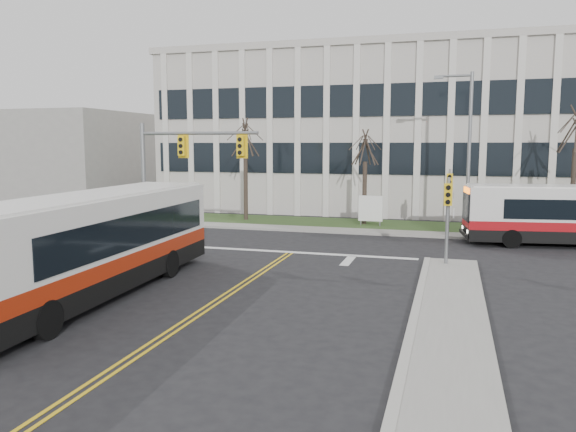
# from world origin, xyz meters

# --- Properties ---
(ground) EXTENTS (120.00, 120.00, 0.00)m
(ground) POSITION_xyz_m (0.00, 0.00, 0.00)
(ground) COLOR black
(ground) RESTS_ON ground
(sidewalk_east) EXTENTS (2.00, 26.00, 0.14)m
(sidewalk_east) POSITION_xyz_m (7.50, -5.00, 0.07)
(sidewalk_east) COLOR #9E9B93
(sidewalk_east) RESTS_ON ground
(sidewalk_cross) EXTENTS (44.00, 1.60, 0.14)m
(sidewalk_cross) POSITION_xyz_m (5.00, 15.20, 0.07)
(sidewalk_cross) COLOR #9E9B93
(sidewalk_cross) RESTS_ON ground
(building_lawn) EXTENTS (44.00, 5.00, 0.12)m
(building_lawn) POSITION_xyz_m (5.00, 18.00, 0.06)
(building_lawn) COLOR #2D4B20
(building_lawn) RESTS_ON ground
(office_building) EXTENTS (40.00, 16.00, 12.00)m
(office_building) POSITION_xyz_m (5.00, 30.00, 6.00)
(office_building) COLOR beige
(office_building) RESTS_ON ground
(building_annex) EXTENTS (12.00, 12.00, 8.00)m
(building_annex) POSITION_xyz_m (-26.00, 26.00, 4.00)
(building_annex) COLOR #9E9B93
(building_annex) RESTS_ON ground
(mast_arm_signal) EXTENTS (6.11, 0.38, 6.20)m
(mast_arm_signal) POSITION_xyz_m (-5.62, 7.16, 4.26)
(mast_arm_signal) COLOR slate
(mast_arm_signal) RESTS_ON ground
(signal_pole_near) EXTENTS (0.34, 0.39, 3.80)m
(signal_pole_near) POSITION_xyz_m (7.20, 6.90, 2.50)
(signal_pole_near) COLOR slate
(signal_pole_near) RESTS_ON ground
(signal_pole_far) EXTENTS (0.34, 0.39, 3.80)m
(signal_pole_far) POSITION_xyz_m (7.20, 15.40, 2.50)
(signal_pole_far) COLOR slate
(signal_pole_far) RESTS_ON ground
(streetlight) EXTENTS (2.15, 0.25, 9.20)m
(streetlight) POSITION_xyz_m (8.03, 16.20, 5.19)
(streetlight) COLOR slate
(streetlight) RESTS_ON ground
(directory_sign) EXTENTS (1.50, 0.12, 2.00)m
(directory_sign) POSITION_xyz_m (2.50, 17.50, 1.17)
(directory_sign) COLOR slate
(directory_sign) RESTS_ON ground
(tree_left) EXTENTS (1.80, 1.80, 7.70)m
(tree_left) POSITION_xyz_m (-6.00, 18.00, 5.51)
(tree_left) COLOR #42352B
(tree_left) RESTS_ON ground
(tree_mid) EXTENTS (1.80, 1.80, 6.82)m
(tree_mid) POSITION_xyz_m (2.00, 18.20, 4.88)
(tree_mid) COLOR #42352B
(tree_mid) RESTS_ON ground
(tree_right) EXTENTS (1.80, 1.80, 8.25)m
(tree_right) POSITION_xyz_m (14.00, 18.00, 5.91)
(tree_right) COLOR #42352B
(tree_right) RESTS_ON ground
(bus_main) EXTENTS (3.26, 12.98, 3.44)m
(bus_main) POSITION_xyz_m (-4.31, -1.31, 1.72)
(bus_main) COLOR silver
(bus_main) RESTS_ON ground
(newspaper_box_blue) EXTENTS (0.55, 0.50, 0.95)m
(newspaper_box_blue) POSITION_xyz_m (-6.80, 0.92, 0.47)
(newspaper_box_blue) COLOR navy
(newspaper_box_blue) RESTS_ON ground
(newspaper_box_red) EXTENTS (0.64, 0.61, 0.95)m
(newspaper_box_red) POSITION_xyz_m (-7.10, -1.38, 0.47)
(newspaper_box_red) COLOR maroon
(newspaper_box_red) RESTS_ON ground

